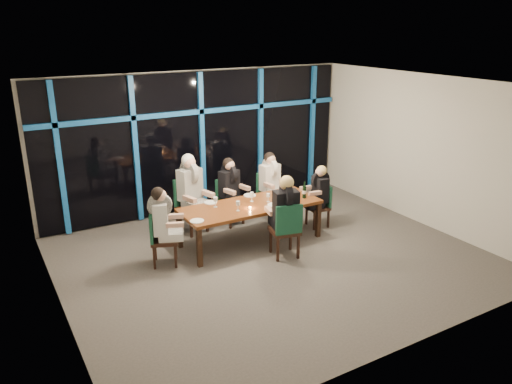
% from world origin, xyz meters
% --- Properties ---
extents(room, '(7.04, 7.00, 3.02)m').
position_xyz_m(room, '(0.00, 0.00, 2.02)').
color(room, '#5D5752').
rests_on(room, ground).
extents(window_wall, '(6.86, 0.43, 2.94)m').
position_xyz_m(window_wall, '(0.01, 2.93, 1.55)').
color(window_wall, black).
rests_on(window_wall, ground).
extents(dining_table, '(2.60, 1.00, 0.75)m').
position_xyz_m(dining_table, '(0.00, 0.80, 0.68)').
color(dining_table, brown).
rests_on(dining_table, ground).
extents(chair_far_left, '(0.61, 0.61, 1.07)m').
position_xyz_m(chair_far_left, '(-0.77, 1.88, 0.60)').
color(chair_far_left, black).
rests_on(chair_far_left, ground).
extents(chair_far_mid, '(0.53, 0.53, 0.95)m').
position_xyz_m(chair_far_mid, '(0.07, 1.86, 0.53)').
color(chair_far_mid, black).
rests_on(chair_far_mid, ground).
extents(chair_far_right, '(0.49, 0.49, 0.96)m').
position_xyz_m(chair_far_right, '(0.99, 1.77, 0.53)').
color(chair_far_right, black).
rests_on(chair_far_right, ground).
extents(chair_end_left, '(0.57, 0.57, 0.94)m').
position_xyz_m(chair_end_left, '(-1.78, 0.78, 0.53)').
color(chair_end_left, black).
rests_on(chair_end_left, ground).
extents(chair_end_right, '(0.45, 0.45, 0.86)m').
position_xyz_m(chair_end_right, '(1.62, 0.78, 0.48)').
color(chair_end_right, black).
rests_on(chair_end_right, ground).
extents(chair_near_mid, '(0.57, 0.57, 1.02)m').
position_xyz_m(chair_near_mid, '(0.21, -0.09, 0.57)').
color(chair_near_mid, black).
rests_on(chair_near_mid, ground).
extents(diner_far_left, '(0.62, 0.72, 1.04)m').
position_xyz_m(diner_far_left, '(-0.75, 1.79, 1.02)').
color(diner_far_left, black).
rests_on(diner_far_left, ground).
extents(diner_far_mid, '(0.54, 0.64, 0.92)m').
position_xyz_m(diner_far_mid, '(0.09, 1.78, 0.90)').
color(diner_far_mid, black).
rests_on(diner_far_mid, ground).
extents(diner_far_right, '(0.50, 0.62, 0.93)m').
position_xyz_m(diner_far_right, '(0.99, 1.69, 0.91)').
color(diner_far_right, white).
rests_on(diner_far_right, ground).
extents(diner_end_left, '(0.65, 0.58, 0.92)m').
position_xyz_m(diner_end_left, '(-1.71, 0.75, 0.90)').
color(diner_end_left, black).
rests_on(diner_end_left, ground).
extents(diner_end_right, '(0.56, 0.46, 0.84)m').
position_xyz_m(diner_end_right, '(1.55, 0.79, 0.83)').
color(diner_end_right, black).
rests_on(diner_end_right, ground).
extents(diner_near_mid, '(0.57, 0.68, 0.99)m').
position_xyz_m(diner_near_mid, '(0.22, -0.01, 0.97)').
color(diner_near_mid, black).
rests_on(diner_near_mid, ground).
extents(plate_far_left, '(0.24, 0.24, 0.01)m').
position_xyz_m(plate_far_left, '(-0.60, 1.25, 0.76)').
color(plate_far_left, white).
rests_on(plate_far_left, dining_table).
extents(plate_far_mid, '(0.24, 0.24, 0.01)m').
position_xyz_m(plate_far_mid, '(0.23, 1.23, 0.76)').
color(plate_far_mid, white).
rests_on(plate_far_mid, dining_table).
extents(plate_far_right, '(0.24, 0.24, 0.01)m').
position_xyz_m(plate_far_right, '(1.05, 1.13, 0.76)').
color(plate_far_right, white).
rests_on(plate_far_right, dining_table).
extents(plate_end_left, '(0.24, 0.24, 0.01)m').
position_xyz_m(plate_end_left, '(-1.19, 0.54, 0.76)').
color(plate_end_left, white).
rests_on(plate_end_left, dining_table).
extents(plate_end_right, '(0.24, 0.24, 0.01)m').
position_xyz_m(plate_end_right, '(0.99, 0.85, 0.76)').
color(plate_end_right, white).
rests_on(plate_end_right, dining_table).
extents(plate_near_mid, '(0.24, 0.24, 0.01)m').
position_xyz_m(plate_near_mid, '(0.35, 0.54, 0.76)').
color(plate_near_mid, white).
rests_on(plate_near_mid, dining_table).
extents(wine_bottle, '(0.07, 0.07, 0.33)m').
position_xyz_m(wine_bottle, '(1.06, 0.60, 0.88)').
color(wine_bottle, black).
rests_on(wine_bottle, dining_table).
extents(water_pitcher, '(0.12, 0.11, 0.20)m').
position_xyz_m(water_pitcher, '(0.68, 0.54, 0.85)').
color(water_pitcher, white).
rests_on(water_pitcher, dining_table).
extents(tea_light, '(0.05, 0.05, 0.03)m').
position_xyz_m(tea_light, '(-0.11, 0.63, 0.76)').
color(tea_light, '#FAA54B').
rests_on(tea_light, dining_table).
extents(wine_glass_a, '(0.07, 0.07, 0.18)m').
position_xyz_m(wine_glass_a, '(-0.36, 0.63, 0.88)').
color(wine_glass_a, white).
rests_on(wine_glass_a, dining_table).
extents(wine_glass_b, '(0.07, 0.07, 0.18)m').
position_xyz_m(wine_glass_b, '(0.10, 0.93, 0.88)').
color(wine_glass_b, silver).
rests_on(wine_glass_b, dining_table).
extents(wine_glass_c, '(0.06, 0.06, 0.16)m').
position_xyz_m(wine_glass_c, '(0.35, 0.76, 0.87)').
color(wine_glass_c, silver).
rests_on(wine_glass_c, dining_table).
extents(wine_glass_d, '(0.07, 0.07, 0.19)m').
position_xyz_m(wine_glass_d, '(-0.62, 1.00, 0.89)').
color(wine_glass_d, white).
rests_on(wine_glass_d, dining_table).
extents(wine_glass_e, '(0.06, 0.06, 0.16)m').
position_xyz_m(wine_glass_e, '(0.90, 0.86, 0.87)').
color(wine_glass_e, silver).
rests_on(wine_glass_e, dining_table).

